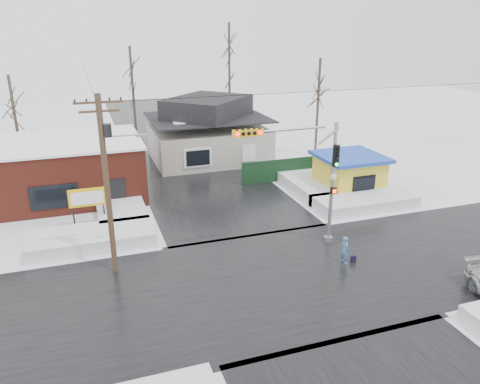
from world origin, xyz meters
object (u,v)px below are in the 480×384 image
object	(u,v)px
traffic_signal	(308,170)
utility_pole	(107,176)
marquee_sign	(87,199)
pedestrian	(345,250)
kiosk	(349,173)

from	to	relation	value
traffic_signal	utility_pole	size ratio (longest dim) A/B	0.78
utility_pole	marquee_sign	xyz separation A→B (m)	(-1.07, 5.99, -3.19)
marquee_sign	pedestrian	world-z (taller)	marquee_sign
traffic_signal	pedestrian	world-z (taller)	traffic_signal
traffic_signal	pedestrian	xyz separation A→B (m)	(1.08, -2.55, -3.78)
traffic_signal	utility_pole	world-z (taller)	utility_pole
marquee_sign	kiosk	world-z (taller)	kiosk
kiosk	utility_pole	bearing A→B (deg)	-159.56
marquee_sign	pedestrian	distance (m)	15.50
utility_pole	kiosk	xyz separation A→B (m)	(17.43, 6.49, -3.65)
traffic_signal	pedestrian	distance (m)	4.69
traffic_signal	utility_pole	xyz separation A→B (m)	(-10.36, 0.53, 0.57)
utility_pole	marquee_sign	bearing A→B (deg)	100.13
marquee_sign	utility_pole	bearing A→B (deg)	-79.87
utility_pole	pedestrian	bearing A→B (deg)	-15.10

